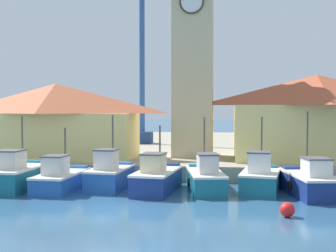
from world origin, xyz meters
TOP-DOWN VIEW (x-y plane):
  - ground_plane at (0.00, 0.00)m, footprint 300.00×300.00m
  - quay_wharf at (0.00, 28.51)m, footprint 120.00×40.00m
  - fishing_boat_left_outer at (-6.77, 4.87)m, footprint 2.31×5.05m
  - fishing_boat_left_inner at (-4.09, 4.75)m, footprint 2.13×4.94m
  - fishing_boat_mid_left at (-1.43, 5.65)m, footprint 2.23×4.27m
  - fishing_boat_center at (1.46, 4.99)m, footprint 2.43×5.14m
  - fishing_boat_mid_right at (4.18, 5.53)m, footprint 2.64×5.11m
  - fishing_boat_right_inner at (7.25, 5.63)m, footprint 2.64×4.46m
  - fishing_boat_right_outer at (9.85, 4.73)m, footprint 2.86×5.04m
  - clock_tower at (2.79, 14.70)m, footprint 3.51×3.51m
  - warehouse_left at (-7.20, 12.34)m, footprint 12.02×5.55m
  - warehouse_right at (11.80, 13.90)m, footprint 12.09×7.35m
  - port_crane_far at (-3.38, 26.68)m, footprint 4.42×7.55m
  - mooring_buoy at (7.99, -0.29)m, footprint 0.66×0.66m

SIDE VIEW (x-z plane):
  - ground_plane at x=0.00m, z-range 0.00..0.00m
  - mooring_buoy at x=7.99m, z-range 0.00..0.66m
  - quay_wharf at x=0.00m, z-range 0.00..1.01m
  - fishing_boat_left_inner at x=-4.09m, z-range -1.09..2.49m
  - fishing_boat_mid_right at x=4.18m, z-range -1.35..2.86m
  - fishing_boat_right_outer at x=9.85m, z-range -1.52..3.03m
  - fishing_boat_center at x=1.46m, z-range -1.08..2.65m
  - fishing_boat_right_inner at x=7.25m, z-range -1.32..2.90m
  - fishing_boat_mid_left at x=-1.43m, z-range -1.35..2.97m
  - fishing_boat_left_outer at x=-6.77m, z-range -1.30..2.94m
  - warehouse_left at x=-7.20m, z-range 1.08..6.59m
  - warehouse_right at x=11.80m, z-range 1.08..7.18m
  - port_crane_far at x=-3.38m, z-range -1.42..18.86m
  - clock_tower at x=2.79m, z-range 0.63..18.01m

